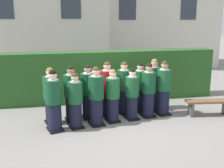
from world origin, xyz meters
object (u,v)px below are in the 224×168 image
at_px(student_front_row_2, 96,98).
at_px(student_rear_row_1, 71,95).
at_px(student_front_row_0, 54,102).
at_px(student_front_row_4, 132,95).
at_px(student_front_row_5, 148,92).
at_px(wooden_bench, 209,104).
at_px(student_rear_row_2, 88,93).
at_px(student_rear_row_5, 140,88).
at_px(student_front_row_3, 113,97).
at_px(student_rear_row_0, 51,97).
at_px(student_front_row_6, 164,89).
at_px(student_front_row_1, 75,102).
at_px(student_rear_row_6, 154,85).
at_px(student_in_red_blazer, 107,90).
at_px(student_rear_row_4, 124,89).

height_order(student_front_row_2, student_rear_row_1, student_front_row_2).
height_order(student_front_row_0, student_front_row_4, student_front_row_0).
relative_size(student_front_row_5, student_rear_row_1, 1.00).
distance_m(student_front_row_4, wooden_bench, 2.42).
relative_size(student_front_row_5, student_rear_row_2, 1.01).
relative_size(student_rear_row_5, wooden_bench, 1.09).
height_order(student_rear_row_5, wooden_bench, student_rear_row_5).
height_order(student_front_row_3, student_front_row_5, student_front_row_5).
bearing_deg(student_front_row_4, student_rear_row_0, 177.26).
bearing_deg(student_front_row_2, student_front_row_6, 11.85).
bearing_deg(student_rear_row_0, student_rear_row_5, 11.56).
height_order(student_front_row_2, student_rear_row_0, student_front_row_2).
bearing_deg(student_rear_row_5, student_front_row_1, -154.62).
bearing_deg(student_rear_row_6, student_front_row_0, -159.31).
distance_m(student_in_red_blazer, student_rear_row_6, 1.63).
xyz_separation_m(student_front_row_1, student_rear_row_0, (-0.64, 0.44, 0.05)).
bearing_deg(student_rear_row_4, student_front_row_1, -150.42).
distance_m(student_front_row_3, student_rear_row_1, 1.18).
xyz_separation_m(student_rear_row_1, student_in_red_blazer, (1.08, 0.25, 0.02)).
xyz_separation_m(student_rear_row_1, wooden_bench, (4.12, -0.38, -0.43)).
height_order(student_front_row_3, student_rear_row_0, student_rear_row_0).
bearing_deg(student_front_row_1, student_front_row_4, 11.11).
xyz_separation_m(student_front_row_2, student_front_row_6, (2.15, 0.45, 0.01)).
relative_size(student_in_red_blazer, student_rear_row_6, 1.01).
height_order(student_front_row_4, student_front_row_5, student_front_row_5).
xyz_separation_m(student_rear_row_0, student_rear_row_5, (2.75, 0.56, -0.03)).
relative_size(student_front_row_4, student_in_red_blazer, 0.91).
height_order(student_front_row_0, student_front_row_5, student_front_row_0).
distance_m(student_front_row_5, student_rear_row_0, 2.85).
bearing_deg(student_front_row_6, student_rear_row_1, -179.76).
bearing_deg(student_in_red_blazer, student_rear_row_6, 11.53).
bearing_deg(student_in_red_blazer, student_rear_row_4, 11.27).
bearing_deg(student_front_row_4, student_front_row_3, -172.35).
relative_size(student_front_row_3, student_front_row_6, 0.92).
bearing_deg(student_rear_row_5, student_front_row_0, -157.72).
relative_size(student_front_row_0, student_rear_row_2, 1.02).
relative_size(student_front_row_3, student_rear_row_4, 0.94).
distance_m(student_front_row_5, student_rear_row_6, 0.78).
distance_m(student_rear_row_2, student_rear_row_5, 1.72).
bearing_deg(student_front_row_2, student_front_row_0, -170.77).
height_order(student_front_row_3, student_in_red_blazer, student_in_red_blazer).
bearing_deg(student_front_row_3, student_front_row_0, -168.19).
relative_size(student_rear_row_0, wooden_bench, 1.13).
distance_m(student_front_row_3, student_in_red_blazer, 0.54).
bearing_deg(student_rear_row_4, student_front_row_5, -34.97).
bearing_deg(student_front_row_0, student_front_row_5, 10.94).
relative_size(student_front_row_3, student_rear_row_0, 0.95).
xyz_separation_m(student_front_row_3, student_front_row_6, (1.65, 0.29, 0.07)).
relative_size(student_front_row_5, student_in_red_blazer, 0.98).
xyz_separation_m(student_in_red_blazer, student_rear_row_6, (1.60, 0.33, -0.01)).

